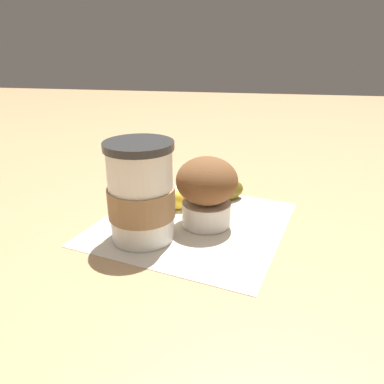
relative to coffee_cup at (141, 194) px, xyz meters
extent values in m
plane|color=tan|center=(0.05, -0.06, -0.07)|extent=(3.00, 3.00, 0.00)
cube|color=beige|center=(0.05, -0.06, -0.07)|extent=(0.33, 0.33, 0.00)
cylinder|color=white|center=(0.00, 0.00, 0.00)|extent=(0.09, 0.09, 0.13)
cylinder|color=#2D2D2D|center=(0.00, 0.00, 0.07)|extent=(0.09, 0.09, 0.01)
cylinder|color=#997551|center=(0.00, 0.00, -0.01)|extent=(0.09, 0.09, 0.04)
cylinder|color=white|center=(0.05, -0.08, -0.05)|extent=(0.07, 0.07, 0.03)
ellipsoid|color=brown|center=(0.05, -0.08, 0.00)|extent=(0.09, 0.09, 0.07)
ellipsoid|color=gold|center=(0.10, -0.03, -0.05)|extent=(0.03, 0.05, 0.03)
ellipsoid|color=gold|center=(0.12, -0.07, -0.05)|extent=(0.05, 0.07, 0.03)
ellipsoid|color=brown|center=(0.15, -0.11, -0.05)|extent=(0.05, 0.05, 0.03)
camera|label=1|loc=(-0.45, -0.15, 0.19)|focal=35.00mm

